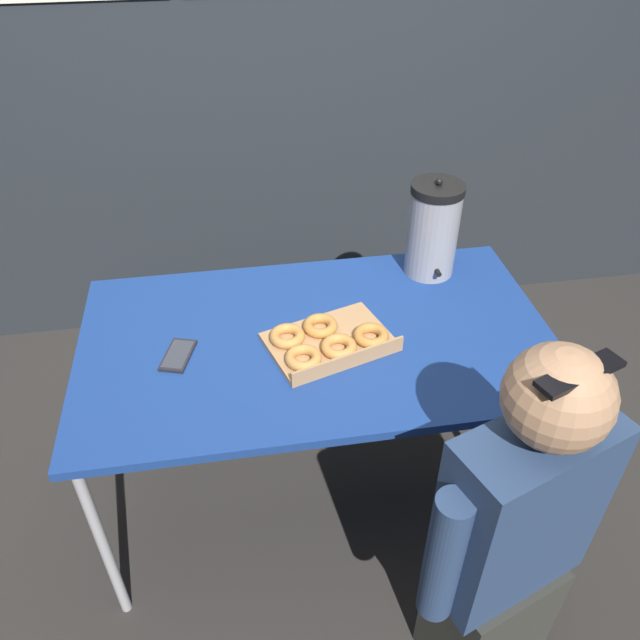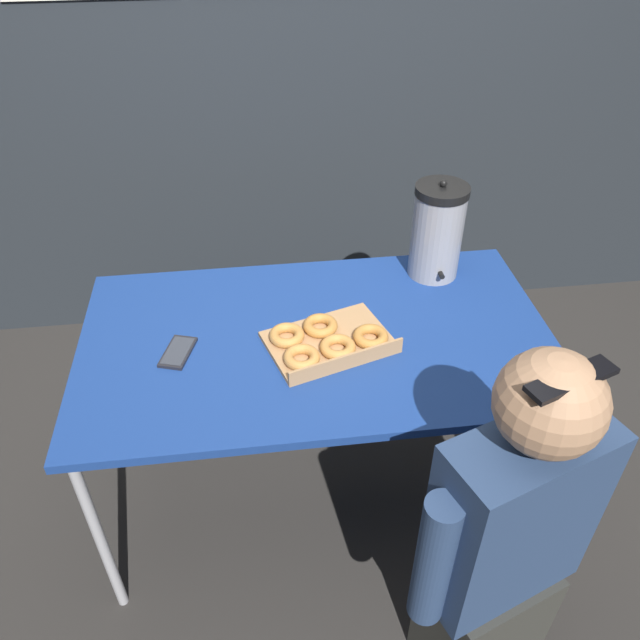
% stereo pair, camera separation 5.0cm
% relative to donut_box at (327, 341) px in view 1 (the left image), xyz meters
% --- Properties ---
extents(ground_plane, '(12.00, 12.00, 0.00)m').
position_rel_donut_box_xyz_m(ground_plane, '(-0.02, 0.06, -0.75)').
color(ground_plane, '#2D2B28').
extents(back_wall, '(6.00, 0.11, 2.62)m').
position_rel_donut_box_xyz_m(back_wall, '(-0.02, 1.24, 0.56)').
color(back_wall, '#23282D').
rests_on(back_wall, ground).
extents(folding_table, '(1.44, 0.83, 0.73)m').
position_rel_donut_box_xyz_m(folding_table, '(-0.02, 0.06, -0.06)').
color(folding_table, navy).
rests_on(folding_table, ground).
extents(donut_box, '(0.42, 0.35, 0.05)m').
position_rel_donut_box_xyz_m(donut_box, '(0.00, 0.00, 0.00)').
color(donut_box, tan).
rests_on(donut_box, folding_table).
extents(coffee_urn, '(0.18, 0.20, 0.35)m').
position_rel_donut_box_xyz_m(coffee_urn, '(0.42, 0.35, 0.14)').
color(coffee_urn, '#939399').
rests_on(coffee_urn, folding_table).
extents(cell_phone, '(0.11, 0.16, 0.01)m').
position_rel_donut_box_xyz_m(cell_phone, '(-0.44, 0.03, -0.02)').
color(cell_phone, black).
rests_on(cell_phone, folding_table).
extents(person_seated, '(0.51, 0.31, 1.17)m').
position_rel_donut_box_xyz_m(person_seated, '(0.36, -0.60, -0.18)').
color(person_seated, '#33332D').
rests_on(person_seated, ground).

